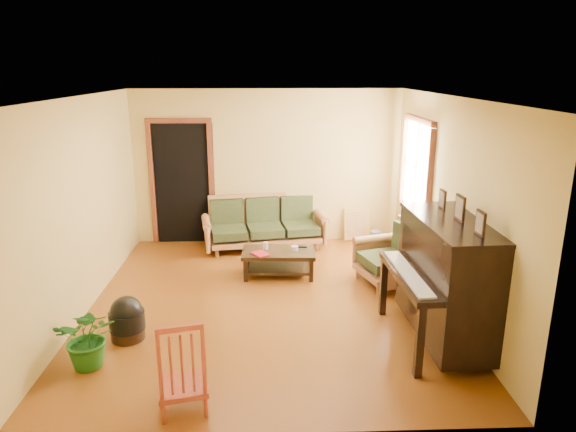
{
  "coord_description": "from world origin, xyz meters",
  "views": [
    {
      "loc": [
        0.03,
        -6.09,
        2.92
      ],
      "look_at": [
        0.27,
        0.2,
        1.1
      ],
      "focal_mm": 32.0,
      "sensor_mm": 36.0,
      "label": 1
    }
  ],
  "objects_px": {
    "coffee_table": "(279,263)",
    "footstool": "(127,323)",
    "piano": "(448,282)",
    "sofa": "(265,223)",
    "armchair": "(389,254)",
    "ceramic_crock": "(376,237)",
    "potted_plant": "(89,337)",
    "red_chair": "(181,363)"
  },
  "relations": [
    {
      "from": "coffee_table",
      "to": "footstool",
      "type": "xyz_separation_m",
      "value": [
        -1.72,
        -1.76,
        -0.0
      ]
    },
    {
      "from": "coffee_table",
      "to": "piano",
      "type": "xyz_separation_m",
      "value": [
        1.79,
        -1.92,
        0.5
      ]
    },
    {
      "from": "sofa",
      "to": "armchair",
      "type": "bearing_deg",
      "value": -51.74
    },
    {
      "from": "footstool",
      "to": "ceramic_crock",
      "type": "height_order",
      "value": "footstool"
    },
    {
      "from": "footstool",
      "to": "piano",
      "type": "bearing_deg",
      "value": -2.62
    },
    {
      "from": "ceramic_crock",
      "to": "piano",
      "type": "bearing_deg",
      "value": -88.27
    },
    {
      "from": "sofa",
      "to": "piano",
      "type": "distance_m",
      "value": 3.73
    },
    {
      "from": "footstool",
      "to": "potted_plant",
      "type": "height_order",
      "value": "potted_plant"
    },
    {
      "from": "sofa",
      "to": "coffee_table",
      "type": "bearing_deg",
      "value": -89.73
    },
    {
      "from": "red_chair",
      "to": "ceramic_crock",
      "type": "height_order",
      "value": "red_chair"
    },
    {
      "from": "coffee_table",
      "to": "armchair",
      "type": "distance_m",
      "value": 1.58
    },
    {
      "from": "sofa",
      "to": "potted_plant",
      "type": "xyz_separation_m",
      "value": [
        -1.74,
        -3.52,
        -0.1
      ]
    },
    {
      "from": "red_chair",
      "to": "sofa",
      "type": "bearing_deg",
      "value": 68.05
    },
    {
      "from": "armchair",
      "to": "piano",
      "type": "bearing_deg",
      "value": -97.03
    },
    {
      "from": "footstool",
      "to": "armchair",
      "type": "bearing_deg",
      "value": 23.49
    },
    {
      "from": "armchair",
      "to": "red_chair",
      "type": "height_order",
      "value": "red_chair"
    },
    {
      "from": "red_chair",
      "to": "coffee_table",
      "type": "bearing_deg",
      "value": 60.65
    },
    {
      "from": "sofa",
      "to": "potted_plant",
      "type": "relative_size",
      "value": 3.06
    },
    {
      "from": "ceramic_crock",
      "to": "potted_plant",
      "type": "height_order",
      "value": "potted_plant"
    },
    {
      "from": "piano",
      "to": "ceramic_crock",
      "type": "relative_size",
      "value": 6.95
    },
    {
      "from": "coffee_table",
      "to": "armchair",
      "type": "relative_size",
      "value": 1.19
    },
    {
      "from": "sofa",
      "to": "potted_plant",
      "type": "height_order",
      "value": "sofa"
    },
    {
      "from": "coffee_table",
      "to": "piano",
      "type": "distance_m",
      "value": 2.68
    },
    {
      "from": "armchair",
      "to": "red_chair",
      "type": "relative_size",
      "value": 0.98
    },
    {
      "from": "footstool",
      "to": "potted_plant",
      "type": "xyz_separation_m",
      "value": [
        -0.23,
        -0.54,
        0.14
      ]
    },
    {
      "from": "coffee_table",
      "to": "ceramic_crock",
      "type": "xyz_separation_m",
      "value": [
        1.7,
        1.34,
        -0.08
      ]
    },
    {
      "from": "sofa",
      "to": "piano",
      "type": "bearing_deg",
      "value": -66.92
    },
    {
      "from": "footstool",
      "to": "ceramic_crock",
      "type": "xyz_separation_m",
      "value": [
        3.42,
        3.1,
        -0.07
      ]
    },
    {
      "from": "armchair",
      "to": "piano",
      "type": "distance_m",
      "value": 1.61
    },
    {
      "from": "piano",
      "to": "coffee_table",
      "type": "bearing_deg",
      "value": 130.55
    },
    {
      "from": "coffee_table",
      "to": "piano",
      "type": "bearing_deg",
      "value": -46.95
    },
    {
      "from": "sofa",
      "to": "piano",
      "type": "height_order",
      "value": "piano"
    },
    {
      "from": "piano",
      "to": "red_chair",
      "type": "xyz_separation_m",
      "value": [
        -2.7,
        -1.09,
        -0.25
      ]
    },
    {
      "from": "potted_plant",
      "to": "sofa",
      "type": "bearing_deg",
      "value": 63.65
    },
    {
      "from": "armchair",
      "to": "potted_plant",
      "type": "height_order",
      "value": "armchair"
    },
    {
      "from": "coffee_table",
      "to": "potted_plant",
      "type": "distance_m",
      "value": 3.02
    },
    {
      "from": "sofa",
      "to": "footstool",
      "type": "distance_m",
      "value": 3.35
    },
    {
      "from": "red_chair",
      "to": "potted_plant",
      "type": "distance_m",
      "value": 1.27
    },
    {
      "from": "sofa",
      "to": "coffee_table",
      "type": "height_order",
      "value": "sofa"
    },
    {
      "from": "armchair",
      "to": "potted_plant",
      "type": "relative_size",
      "value": 1.35
    },
    {
      "from": "sofa",
      "to": "armchair",
      "type": "distance_m",
      "value": 2.33
    },
    {
      "from": "coffee_table",
      "to": "potted_plant",
      "type": "xyz_separation_m",
      "value": [
        -1.95,
        -2.3,
        0.14
      ]
    }
  ]
}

